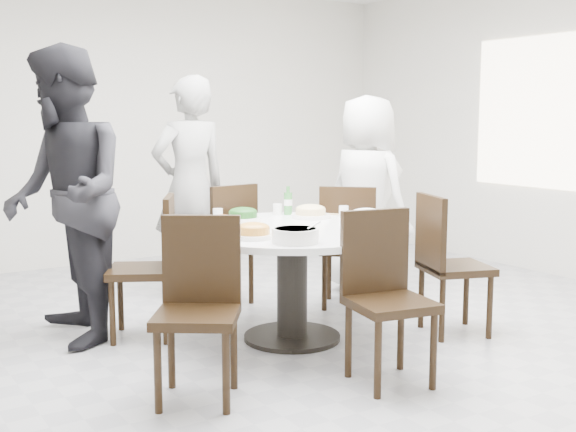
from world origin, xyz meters
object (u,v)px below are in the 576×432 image
chair_sw (197,312)px  chair_se (456,265)px  chair_s (391,300)px  beverage_bottle (288,200)px  chair_ne (349,246)px  soup_bowl (295,235)px  rice_bowl (367,223)px  diner_left (65,196)px  chair_nw (141,267)px  diner_right (367,196)px  dining_table (292,284)px  chair_n (220,244)px  diner_middle (190,187)px

chair_sw → chair_se: size_ratio=1.00×
chair_s → beverage_bottle: bearing=89.9°
chair_ne → soup_bowl: size_ratio=3.50×
chair_s → beverage_bottle: (0.29, 1.48, 0.38)m
chair_se → rice_bowl: chair_se is taller
diner_left → beverage_bottle: size_ratio=9.15×
chair_nw → soup_bowl: bearing=54.9°
chair_sw → diner_left: bearing=136.3°
chair_nw → chair_s: (0.83, -1.54, 0.00)m
chair_nw → chair_se: size_ratio=1.00×
chair_nw → chair_s: size_ratio=1.00×
chair_nw → diner_right: size_ratio=0.58×
chair_s → diner_right: bearing=65.6°
dining_table → chair_ne: (0.84, 0.47, 0.10)m
chair_ne → chair_nw: same height
chair_se → rice_bowl: size_ratio=3.62×
rice_bowl → chair_n: bearing=99.1°
diner_right → chair_n: bearing=62.3°
dining_table → beverage_bottle: beverage_bottle is taller
diner_right → beverage_bottle: size_ratio=7.79×
chair_nw → diner_left: (-0.43, 0.16, 0.48)m
chair_nw → rice_bowl: (1.10, -1.00, 0.33)m
chair_ne → rice_bowl: (-0.55, -0.89, 0.33)m
chair_nw → diner_middle: (0.76, 0.85, 0.42)m
diner_right → beverage_bottle: (-0.90, -0.19, 0.04)m
dining_table → chair_nw: size_ratio=1.58×
chair_n → dining_table: bearing=80.3°
chair_nw → chair_se: 2.11m
chair_n → soup_bowl: bearing=70.5°
chair_nw → chair_s: same height
chair_ne → beverage_bottle: 0.65m
chair_ne → diner_right: bearing=-104.6°
chair_s → diner_right: 2.08m
diner_middle → soup_bowl: diner_middle is taller
chair_n → diner_middle: 0.55m
dining_table → chair_ne: bearing=29.5°
diner_left → soup_bowl: bearing=44.0°
chair_se → diner_left: (-2.25, 1.23, 0.48)m
chair_nw → rice_bowl: size_ratio=3.62×
diner_right → soup_bowl: bearing=118.5°
chair_n → diner_right: (1.16, -0.37, 0.34)m
chair_n → chair_sw: size_ratio=1.00×
chair_sw → beverage_bottle: (1.29, 1.12, 0.38)m
chair_se → dining_table: bearing=84.3°
diner_middle → soup_bowl: (-0.24, -1.91, -0.10)m
beverage_bottle → chair_ne: bearing=-5.7°
diner_left → soup_bowl: (0.96, -1.22, -0.17)m
chair_n → beverage_bottle: 0.73m
chair_nw → diner_right: diner_right is taller
dining_table → chair_s: 0.96m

